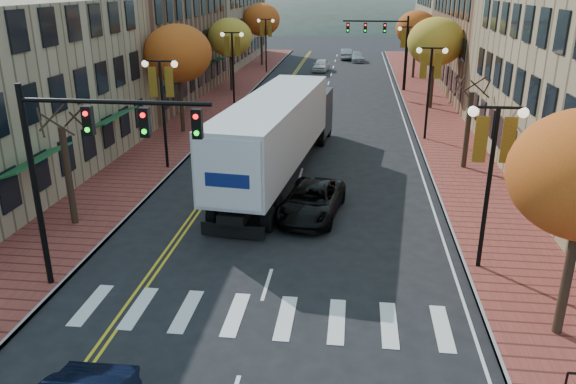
% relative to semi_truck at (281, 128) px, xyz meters
% --- Properties ---
extents(ground, '(200.00, 200.00, 0.00)m').
position_rel_semi_truck_xyz_m(ground, '(1.06, -15.80, -2.64)').
color(ground, black).
rests_on(ground, ground).
extents(sidewalk_left, '(4.00, 85.00, 0.15)m').
position_rel_semi_truck_xyz_m(sidewalk_left, '(-7.94, 16.70, -2.56)').
color(sidewalk_left, brown).
rests_on(sidewalk_left, ground).
extents(sidewalk_right, '(4.00, 85.00, 0.15)m').
position_rel_semi_truck_xyz_m(sidewalk_right, '(10.06, 16.70, -2.56)').
color(sidewalk_right, brown).
rests_on(sidewalk_right, ground).
extents(building_left_mid, '(12.00, 24.00, 11.00)m').
position_rel_semi_truck_xyz_m(building_left_mid, '(-15.94, 20.20, 2.86)').
color(building_left_mid, brown).
rests_on(building_left_mid, ground).
extents(building_left_far, '(12.00, 26.00, 9.50)m').
position_rel_semi_truck_xyz_m(building_left_far, '(-15.94, 45.20, 2.11)').
color(building_left_far, '#9E8966').
rests_on(building_left_far, ground).
extents(building_right_mid, '(15.00, 24.00, 10.00)m').
position_rel_semi_truck_xyz_m(building_right_mid, '(19.56, 26.20, 2.36)').
color(building_right_mid, brown).
rests_on(building_right_mid, ground).
extents(building_right_far, '(15.00, 20.00, 11.00)m').
position_rel_semi_truck_xyz_m(building_right_far, '(19.56, 48.20, 2.86)').
color(building_right_far, '#9E8966').
rests_on(building_right_far, ground).
extents(tree_left_a, '(0.28, 0.28, 4.20)m').
position_rel_semi_truck_xyz_m(tree_left_a, '(-7.94, -7.80, -0.39)').
color(tree_left_a, '#382619').
rests_on(tree_left_a, sidewalk_left).
extents(tree_left_b, '(4.48, 4.48, 7.21)m').
position_rel_semi_truck_xyz_m(tree_left_b, '(-7.94, 8.20, 2.81)').
color(tree_left_b, '#382619').
rests_on(tree_left_b, sidewalk_left).
extents(tree_left_c, '(4.16, 4.16, 6.69)m').
position_rel_semi_truck_xyz_m(tree_left_c, '(-7.94, 24.20, 2.42)').
color(tree_left_c, '#382619').
rests_on(tree_left_c, sidewalk_left).
extents(tree_left_d, '(4.61, 4.61, 7.42)m').
position_rel_semi_truck_xyz_m(tree_left_d, '(-7.94, 42.20, 2.97)').
color(tree_left_d, '#382619').
rests_on(tree_left_d, sidewalk_left).
extents(tree_right_b, '(0.28, 0.28, 4.20)m').
position_rel_semi_truck_xyz_m(tree_right_b, '(10.06, 2.20, -0.39)').
color(tree_right_b, '#382619').
rests_on(tree_right_b, sidewalk_right).
extents(tree_right_c, '(4.48, 4.48, 7.21)m').
position_rel_semi_truck_xyz_m(tree_right_c, '(10.06, 18.20, 2.81)').
color(tree_right_c, '#382619').
rests_on(tree_right_c, sidewalk_right).
extents(tree_right_d, '(4.35, 4.35, 7.00)m').
position_rel_semi_truck_xyz_m(tree_right_d, '(10.06, 34.20, 2.65)').
color(tree_right_d, '#382619').
rests_on(tree_right_d, sidewalk_right).
extents(lamp_left_b, '(1.96, 0.36, 6.05)m').
position_rel_semi_truck_xyz_m(lamp_left_b, '(-6.44, 0.20, 1.66)').
color(lamp_left_b, black).
rests_on(lamp_left_b, ground).
extents(lamp_left_c, '(1.96, 0.36, 6.05)m').
position_rel_semi_truck_xyz_m(lamp_left_c, '(-6.44, 18.20, 1.66)').
color(lamp_left_c, black).
rests_on(lamp_left_c, ground).
extents(lamp_left_d, '(1.96, 0.36, 6.05)m').
position_rel_semi_truck_xyz_m(lamp_left_d, '(-6.44, 36.20, 1.66)').
color(lamp_left_d, black).
rests_on(lamp_left_d, ground).
extents(lamp_right_a, '(1.96, 0.36, 6.05)m').
position_rel_semi_truck_xyz_m(lamp_right_a, '(8.56, -9.80, 1.66)').
color(lamp_right_a, black).
rests_on(lamp_right_a, ground).
extents(lamp_right_b, '(1.96, 0.36, 6.05)m').
position_rel_semi_truck_xyz_m(lamp_right_b, '(8.56, 8.20, 1.66)').
color(lamp_right_b, black).
rests_on(lamp_right_b, ground).
extents(lamp_right_c, '(1.96, 0.36, 6.05)m').
position_rel_semi_truck_xyz_m(lamp_right_c, '(8.56, 26.20, 1.66)').
color(lamp_right_c, black).
rests_on(lamp_right_c, ground).
extents(traffic_mast_near, '(6.10, 0.35, 7.00)m').
position_rel_semi_truck_xyz_m(traffic_mast_near, '(-4.42, -12.80, 2.29)').
color(traffic_mast_near, black).
rests_on(traffic_mast_near, ground).
extents(traffic_mast_far, '(6.10, 0.34, 7.00)m').
position_rel_semi_truck_xyz_m(traffic_mast_far, '(6.54, 26.20, 2.29)').
color(traffic_mast_far, black).
rests_on(traffic_mast_far, ground).
extents(semi_truck, '(4.75, 18.24, 4.51)m').
position_rel_semi_truck_xyz_m(semi_truck, '(0.00, 0.00, 0.00)').
color(semi_truck, black).
rests_on(semi_truck, ground).
extents(black_suv, '(3.09, 5.48, 1.44)m').
position_rel_semi_truck_xyz_m(black_suv, '(2.10, -5.51, -1.91)').
color(black_suv, black).
rests_on(black_suv, ground).
extents(car_far_white, '(2.09, 4.29, 1.41)m').
position_rel_semi_truck_xyz_m(car_far_white, '(-0.23, 38.54, -1.93)').
color(car_far_white, silver).
rests_on(car_far_white, ground).
extents(car_far_silver, '(2.27, 4.46, 1.24)m').
position_rel_semi_truck_xyz_m(car_far_silver, '(3.94, 47.77, -2.02)').
color(car_far_silver, '#A0A1A8').
rests_on(car_far_silver, ground).
extents(car_far_oncoming, '(1.71, 4.33, 1.40)m').
position_rel_semi_truck_xyz_m(car_far_oncoming, '(2.46, 50.10, -1.93)').
color(car_far_oncoming, '#99989F').
rests_on(car_far_oncoming, ground).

